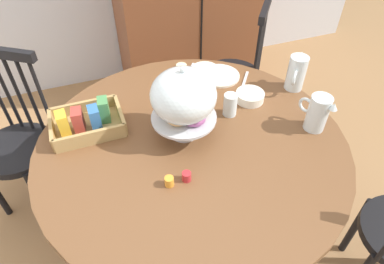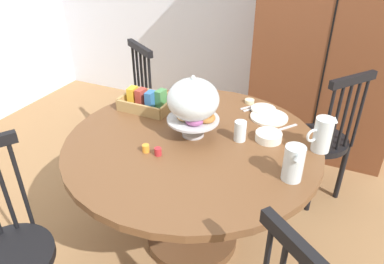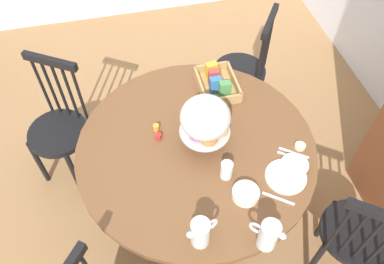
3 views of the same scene
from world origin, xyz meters
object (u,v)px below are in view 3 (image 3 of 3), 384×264
Objects in this scene: orange_juice_pitcher at (268,236)px; milk_pitcher at (200,233)px; china_plate_small at (295,164)px; cereal_bowl at (246,194)px; butter_dish at (300,146)px; pastry_stand_with_dome at (206,120)px; windsor_chair_facing_door at (355,236)px; windsor_chair_far_side at (243,72)px; drinking_glass at (226,170)px; china_plate_large at (286,177)px; windsor_chair_near_window at (60,130)px; dining_table at (196,164)px; cereal_basket at (217,83)px.

orange_juice_pitcher reaches higher than milk_pitcher.
cereal_bowl is (0.11, -0.31, 0.01)m from china_plate_small.
pastry_stand_with_dome is at bearing -107.21° from butter_dish.
windsor_chair_facing_door is at bearing 48.97° from pastry_stand_with_dome.
windsor_chair_far_side is at bearing -179.99° from butter_dish.
windsor_chair_facing_door reaches higher than drinking_glass.
milk_pitcher is 0.78× the size of china_plate_large.
windsor_chair_near_window and windsor_chair_facing_door have the same top height.
butter_dish is (-0.48, 0.38, -0.07)m from orange_juice_pitcher.
pastry_stand_with_dome reaches higher than dining_table.
drinking_glass is (0.77, 0.92, 0.34)m from windsor_chair_near_window.
windsor_chair_near_window is 16.25× the size of butter_dish.
windsor_chair_facing_door reaches higher than china_plate_large.
dining_table is at bearing -128.43° from windsor_chair_facing_door.
windsor_chair_near_window is at bearing -124.86° from china_plate_large.
orange_juice_pitcher reaches higher than butter_dish.
china_plate_large is at bearing 113.95° from milk_pitcher.
pastry_stand_with_dome is at bearing -163.02° from cereal_bowl.
milk_pitcher is 1.55× the size of drinking_glass.
china_plate_large is 1.57× the size of cereal_bowl.
drinking_glass reaches higher than china_plate_large.
butter_dish is (-0.40, 0.68, -0.07)m from milk_pitcher.
pastry_stand_with_dome is 2.46× the size of cereal_bowl.
cereal_basket is 0.65m from butter_dish.
cereal_basket is (0.39, -0.33, 0.33)m from windsor_chair_far_side.
china_plate_small and butter_dish have the same top height.
windsor_chair_near_window is 6.50× the size of china_plate_small.
drinking_glass is at bearing -119.90° from windsor_chair_facing_door.
windsor_chair_near_window is 1.40m from windsor_chair_far_side.
milk_pitcher is 1.14× the size of china_plate_small.
pastry_stand_with_dome is at bearing -131.97° from china_plate_large.
cereal_bowl is (-0.26, -0.01, -0.06)m from orange_juice_pitcher.
windsor_chair_far_side is at bearing 139.61° from cereal_basket.
cereal_basket is at bearing -149.46° from butter_dish.
orange_juice_pitcher is 0.82× the size of china_plate_large.
china_plate_small is 0.14m from butter_dish.
cereal_basket is at bearing 175.24° from cereal_bowl.
china_plate_large is (-0.32, 0.23, -0.08)m from orange_juice_pitcher.
cereal_basket is (-1.02, -0.53, 0.33)m from windsor_chair_facing_door.
orange_juice_pitcher is at bearing -2.76° from cereal_basket.
windsor_chair_far_side is 5.40× the size of orange_juice_pitcher.
windsor_chair_far_side is at bearing 165.13° from orange_juice_pitcher.
china_plate_large is (0.31, 0.41, 0.19)m from dining_table.
china_plate_small is at bearing 115.78° from milk_pitcher.
orange_juice_pitcher is 1.06× the size of milk_pitcher.
windsor_chair_facing_door is at bearing 53.92° from windsor_chair_near_window.
cereal_basket is 5.27× the size of butter_dish.
pastry_stand_with_dome reaches higher than butter_dish.
cereal_basket is (-0.96, 0.35, -0.04)m from milk_pitcher.
dining_table is 1.39× the size of windsor_chair_facing_door.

